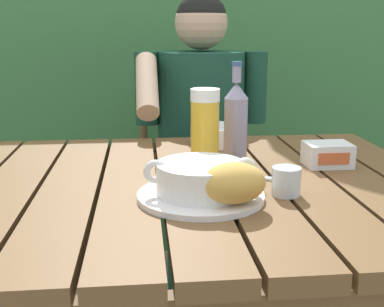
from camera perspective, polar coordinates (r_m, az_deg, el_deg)
name	(u,v)px	position (r m, az deg, el deg)	size (l,w,h in m)	color
dining_table	(188,223)	(1.17, -0.49, -7.95)	(1.18, 0.92, 0.77)	brown
hedge_backdrop	(172,51)	(2.69, -2.30, 11.66)	(3.35, 0.82, 2.55)	#3B703C
chair_near_diner	(196,187)	(2.09, 0.48, -3.82)	(0.47, 0.41, 0.91)	brown
person_eating	(201,135)	(1.83, 1.07, 2.10)	(0.48, 0.47, 1.24)	#1A4330
serving_plate	(201,196)	(1.02, 1.01, -4.85)	(0.26, 0.26, 0.01)	white
soup_bowl	(201,177)	(1.01, 1.02, -2.75)	(0.23, 0.18, 0.07)	white
bread_roll	(233,183)	(0.95, 4.78, -3.40)	(0.15, 0.12, 0.08)	gold
beer_glass	(205,129)	(1.21, 1.49, 2.82)	(0.07, 0.07, 0.20)	gold
beer_bottle	(236,121)	(1.28, 5.04, 3.76)	(0.06, 0.06, 0.26)	gray
water_glass_small	(286,181)	(1.05, 10.75, -3.14)	(0.06, 0.06, 0.06)	silver
butter_tub	(328,154)	(1.30, 15.28, -0.11)	(0.11, 0.09, 0.06)	white
table_knife	(250,177)	(1.16, 6.70, -2.67)	(0.15, 0.07, 0.01)	silver
diner_bowl	(216,135)	(1.48, 2.79, 2.13)	(0.15, 0.15, 0.06)	white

